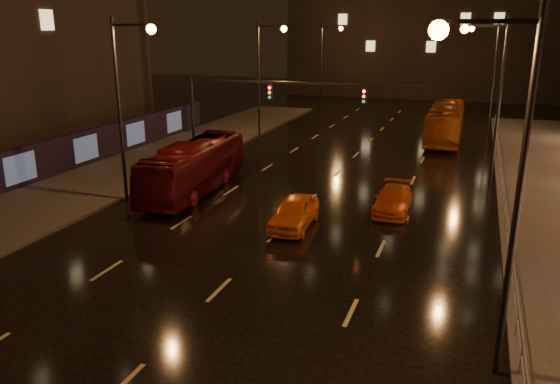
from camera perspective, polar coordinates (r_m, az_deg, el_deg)
name	(u,v)px	position (r m, az deg, el deg)	size (l,w,h in m)	color
ground	(329,181)	(34.87, 5.16, 1.14)	(140.00, 140.00, 0.00)	black
sidewalk_left	(103,181)	(36.36, -18.04, 1.14)	(7.00, 70.00, 0.15)	#38332D
hoarding_left	(18,169)	(36.35, -25.71, 2.20)	(0.30, 46.00, 2.50)	black
traffic_signal	(255,103)	(35.50, -2.66, 9.28)	(15.31, 0.32, 6.20)	black
streetlight_right	(495,148)	(14.84, 21.59, 4.26)	(2.64, 0.50, 10.00)	black
railing_right	(504,192)	(31.74, 22.33, 0.03)	(0.05, 56.00, 1.00)	#99999E
bus_red	(194,167)	(32.66, -8.95, 2.61)	(2.48, 10.62, 2.96)	#530B10
bus_curb	(445,123)	(49.13, 16.88, 6.94)	(2.66, 11.35, 3.16)	#91400E
taxi_near	(294,212)	(26.59, 1.48, -2.12)	(1.76, 4.39, 1.49)	orange
taxi_far	(393,200)	(29.45, 11.74, -0.81)	(1.79, 4.40, 1.28)	#D25213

